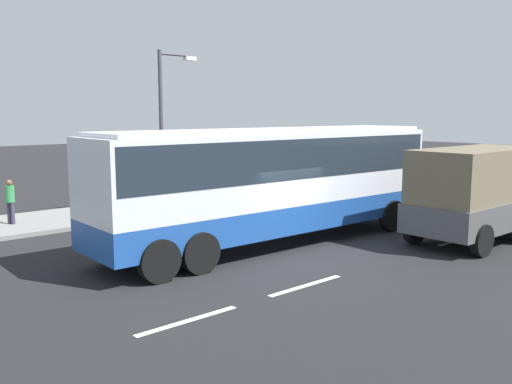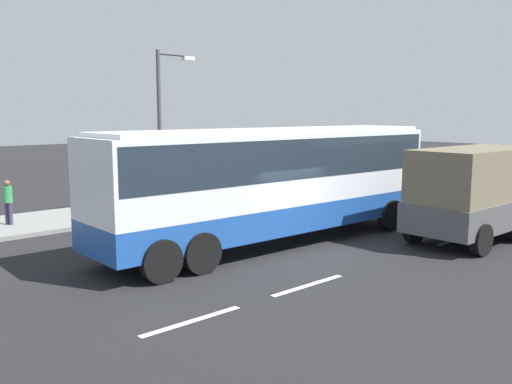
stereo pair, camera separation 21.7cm
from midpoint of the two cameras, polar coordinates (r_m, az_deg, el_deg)
ground_plane at (r=16.71m, az=3.21°, el=-6.17°), size 120.00×120.00×0.00m
sidewalk_curb at (r=23.82m, az=-12.25°, el=-1.81°), size 80.00×4.00×0.15m
lane_centreline at (r=10.96m, az=-10.85°, el=-14.15°), size 25.47×0.16×0.01m
coach_bus at (r=17.29m, az=2.26°, el=1.93°), size 12.17×3.02×3.65m
cargo_truck at (r=19.99m, az=23.36°, el=0.29°), size 7.50×2.54×3.01m
pedestrian_near_curb at (r=24.85m, az=-1.93°, el=0.96°), size 0.32×0.32×1.51m
pedestrian_at_crossing at (r=21.68m, az=-23.76°, el=-0.64°), size 0.32×0.32×1.61m
street_lamp at (r=22.31m, az=-9.06°, el=7.37°), size 1.75×0.24×6.40m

